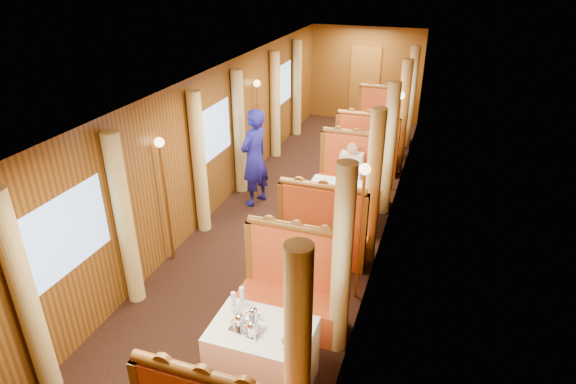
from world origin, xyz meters
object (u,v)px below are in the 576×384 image
at_px(teapot_back, 253,316).
at_px(steward, 254,158).
at_px(table_near, 262,356).
at_px(banquette_far_aft, 382,124).
at_px(tea_tray, 248,328).
at_px(teapot_right, 252,331).
at_px(passenger, 351,169).
at_px(table_mid, 339,207).
at_px(fruit_plate, 289,342).
at_px(banquette_mid_aft, 352,180).
at_px(banquette_near_aft, 293,294).
at_px(table_far, 375,139).
at_px(banquette_far_fwd, 367,152).
at_px(teapot_left, 240,323).
at_px(rose_vase_mid, 343,177).
at_px(banquette_mid_fwd, 324,235).
at_px(rose_vase_far, 377,115).

relative_size(teapot_back, steward, 0.09).
relative_size(table_near, banquette_far_aft, 0.78).
bearing_deg(tea_tray, steward, 111.47).
bearing_deg(teapot_right, passenger, 106.85).
bearing_deg(table_mid, fruit_plate, -84.73).
distance_m(banquette_mid_aft, fruit_plate, 4.65).
distance_m(banquette_near_aft, table_far, 5.99).
bearing_deg(passenger, banquette_far_fwd, 90.00).
relative_size(table_near, teapot_right, 6.17).
relative_size(table_far, teapot_right, 6.17).
bearing_deg(table_far, banquette_far_aft, 90.00).
height_order(banquette_near_aft, table_mid, banquette_near_aft).
bearing_deg(teapot_left, rose_vase_mid, 62.98).
bearing_deg(teapot_right, tea_tray, 147.87).
bearing_deg(fruit_plate, table_near, 161.65).
height_order(banquette_near_aft, banquette_mid_fwd, same).
bearing_deg(teapot_right, table_far, 107.08).
xyz_separation_m(banquette_far_fwd, passenger, (-0.00, -1.68, 0.32)).
bearing_deg(teapot_back, table_mid, 74.25).
relative_size(banquette_mid_fwd, tea_tray, 3.94).
bearing_deg(teapot_left, fruit_plate, -27.79).
height_order(banquette_far_fwd, passenger, banquette_far_fwd).
bearing_deg(rose_vase_far, teapot_right, -90.47).
distance_m(tea_tray, fruit_plate, 0.46).
relative_size(banquette_far_aft, rose_vase_far, 3.72).
distance_m(banquette_mid_fwd, banquette_mid_aft, 2.03).
relative_size(banquette_mid_aft, steward, 0.75).
height_order(banquette_mid_aft, passenger, banquette_mid_aft).
bearing_deg(banquette_far_aft, banquette_mid_aft, -90.00).
relative_size(banquette_mid_aft, teapot_left, 8.12).
height_order(rose_vase_far, passenger, passenger).
height_order(table_mid, banquette_mid_fwd, banquette_mid_fwd).
height_order(banquette_near_aft, teapot_right, banquette_near_aft).
xyz_separation_m(table_near, rose_vase_mid, (0.03, 3.49, 0.55)).
height_order(rose_vase_mid, rose_vase_far, same).
bearing_deg(teapot_back, banquette_mid_fwd, 73.44).
xyz_separation_m(teapot_left, teapot_back, (0.09, 0.14, -0.00)).
xyz_separation_m(banquette_mid_aft, table_far, (0.00, 2.49, -0.05)).
height_order(tea_tray, rose_vase_mid, rose_vase_mid).
height_order(tea_tray, teapot_left, teapot_left).
xyz_separation_m(banquette_near_aft, table_far, (0.00, 5.99, -0.05)).
distance_m(table_mid, fruit_plate, 3.65).
bearing_deg(teapot_back, teapot_right, -85.47).
bearing_deg(table_mid, steward, 167.50).
xyz_separation_m(table_far, fruit_plate, (0.33, -7.11, 0.39)).
height_order(table_near, rose_vase_far, rose_vase_far).
bearing_deg(table_mid, table_near, -90.00).
bearing_deg(fruit_plate, teapot_back, 157.91).
relative_size(table_near, teapot_left, 6.37).
xyz_separation_m(fruit_plate, steward, (-2.00, 3.98, 0.13)).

